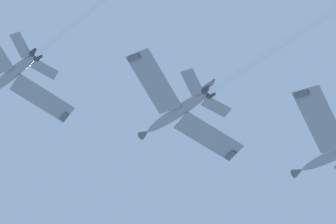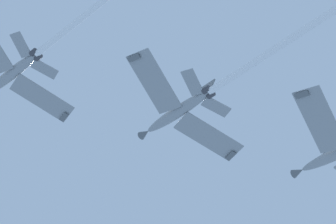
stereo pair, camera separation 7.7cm
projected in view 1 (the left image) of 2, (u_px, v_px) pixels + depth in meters
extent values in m
ellipsoid|color=gray|center=(12.00, 74.00, 103.64)|extent=(8.84, 9.67, 6.13)
ellipsoid|color=black|center=(6.00, 78.00, 105.35)|extent=(2.69, 2.85, 1.96)
cube|color=gray|center=(42.00, 98.00, 104.51)|extent=(7.87, 9.33, 1.65)
cube|color=#595E60|center=(64.00, 117.00, 105.52)|extent=(1.79, 1.53, 0.84)
cube|color=gray|center=(21.00, 45.00, 100.05)|extent=(3.98, 3.01, 0.88)
cube|color=gray|center=(45.00, 69.00, 101.27)|extent=(3.30, 3.97, 0.88)
cube|color=#595E60|center=(36.00, 53.00, 101.83)|extent=(2.35, 2.61, 3.53)
cylinder|color=#38383D|center=(33.00, 53.00, 99.98)|extent=(1.42, 1.46, 1.14)
cylinder|color=#38383D|center=(38.00, 57.00, 100.22)|extent=(1.42, 1.46, 1.14)
ellipsoid|color=gray|center=(178.00, 112.00, 98.02)|extent=(9.07, 9.51, 6.03)
cone|color=#595E60|center=(145.00, 133.00, 102.01)|extent=(2.21, 2.24, 1.74)
ellipsoid|color=black|center=(168.00, 116.00, 99.72)|extent=(2.73, 2.82, 1.94)
cube|color=gray|center=(154.00, 82.00, 96.08)|extent=(9.51, 7.35, 1.62)
cube|color=#595E60|center=(134.00, 58.00, 94.92)|extent=(1.44, 1.82, 0.83)
cube|color=gray|center=(209.00, 137.00, 98.85)|extent=(7.72, 9.40, 1.62)
cube|color=#595E60|center=(231.00, 156.00, 99.83)|extent=(1.81, 1.51, 0.83)
cube|color=gray|center=(192.00, 82.00, 94.44)|extent=(3.99, 3.09, 0.86)
cube|color=gray|center=(216.00, 107.00, 95.63)|extent=(3.24, 3.98, 0.86)
cube|color=#595E60|center=(206.00, 89.00, 96.22)|extent=(2.40, 2.54, 3.52)
cylinder|color=#38383D|center=(206.00, 90.00, 94.36)|extent=(1.43, 1.45, 1.13)
cylinder|color=#38383D|center=(211.00, 95.00, 94.60)|extent=(1.43, 1.45, 1.13)
cylinder|color=white|center=(308.00, 27.00, 84.83)|extent=(20.99, 22.25, 13.57)
cone|color=#595E60|center=(298.00, 172.00, 96.72)|extent=(2.19, 2.25, 1.74)
ellipsoid|color=black|center=(328.00, 155.00, 94.46)|extent=(2.69, 2.85, 1.95)
cube|color=gray|center=(320.00, 120.00, 90.79)|extent=(9.54, 7.15, 1.63)
cube|color=#595E60|center=(302.00, 94.00, 89.60)|extent=(1.40, 1.83, 0.83)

